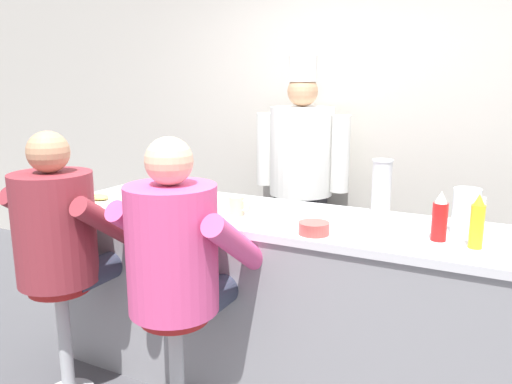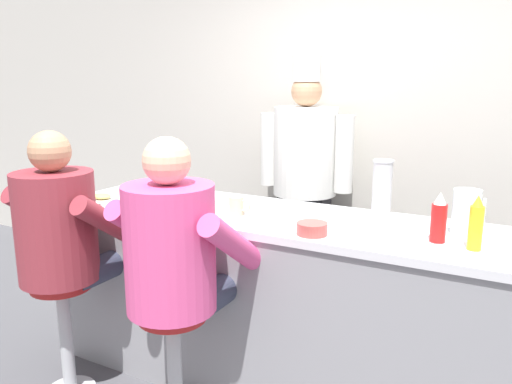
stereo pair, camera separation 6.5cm
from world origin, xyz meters
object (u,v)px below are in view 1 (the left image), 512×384
(breakfast_plate, at_px, (99,200))
(cook_in_whites_near, at_px, (301,172))
(diner_seated_maroon, at_px, (61,234))
(diner_seated_pink, at_px, (177,255))
(mustard_bottle_yellow, at_px, (477,223))
(ketchup_bottle_red, at_px, (440,218))
(cup_stack_steel, at_px, (381,188))
(cereal_bowl, at_px, (314,228))
(water_pitcher_clear, at_px, (466,212))
(coffee_mug_tan, at_px, (237,206))
(coffee_mug_white, at_px, (198,209))

(breakfast_plate, bearing_deg, cook_in_whites_near, 61.39)
(diner_seated_maroon, xyz_separation_m, cook_in_whites_near, (0.66, 1.70, 0.11))
(diner_seated_pink, bearing_deg, mustard_bottle_yellow, 21.00)
(ketchup_bottle_red, relative_size, diner_seated_maroon, 0.15)
(cup_stack_steel, bearing_deg, ketchup_bottle_red, -43.09)
(cereal_bowl, distance_m, diner_seated_maroon, 1.32)
(cereal_bowl, relative_size, diner_seated_maroon, 0.10)
(diner_seated_maroon, xyz_separation_m, diner_seated_pink, (0.74, 0.00, 0.00))
(ketchup_bottle_red, distance_m, breakfast_plate, 1.88)
(mustard_bottle_yellow, xyz_separation_m, water_pitcher_clear, (-0.06, 0.19, -0.00))
(diner_seated_maroon, bearing_deg, coffee_mug_tan, 31.51)
(mustard_bottle_yellow, height_order, coffee_mug_white, mustard_bottle_yellow)
(cup_stack_steel, distance_m, diner_seated_pink, 1.12)
(ketchup_bottle_red, relative_size, cereal_bowl, 1.56)
(water_pitcher_clear, height_order, coffee_mug_white, water_pitcher_clear)
(mustard_bottle_yellow, xyz_separation_m, cup_stack_steel, (-0.49, 0.35, 0.04))
(coffee_mug_white, bearing_deg, breakfast_plate, 179.27)
(water_pitcher_clear, distance_m, breakfast_plate, 1.99)
(cup_stack_steel, distance_m, cook_in_whites_near, 1.20)
(ketchup_bottle_red, distance_m, diner_seated_pink, 1.19)
(mustard_bottle_yellow, height_order, water_pitcher_clear, mustard_bottle_yellow)
(coffee_mug_white, distance_m, diner_seated_pink, 0.39)
(mustard_bottle_yellow, relative_size, cup_stack_steel, 0.78)
(cook_in_whites_near, bearing_deg, mustard_bottle_yellow, -43.62)
(coffee_mug_tan, bearing_deg, cook_in_whites_near, 95.96)
(breakfast_plate, xyz_separation_m, coffee_mug_white, (0.70, -0.01, 0.03))
(mustard_bottle_yellow, bearing_deg, diner_seated_pink, -159.00)
(coffee_mug_tan, height_order, diner_seated_pink, diner_seated_pink)
(mustard_bottle_yellow, xyz_separation_m, breakfast_plate, (-2.03, -0.11, -0.10))
(mustard_bottle_yellow, relative_size, coffee_mug_tan, 1.86)
(cereal_bowl, distance_m, coffee_mug_white, 0.64)
(cereal_bowl, bearing_deg, cook_in_whites_near, 114.28)
(breakfast_plate, relative_size, cook_in_whites_near, 0.14)
(cup_stack_steel, bearing_deg, cook_in_whites_near, 132.47)
(mustard_bottle_yellow, relative_size, cereal_bowl, 1.63)
(breakfast_plate, bearing_deg, diner_seated_maroon, -78.64)
(ketchup_bottle_red, distance_m, cup_stack_steel, 0.46)
(mustard_bottle_yellow, distance_m, diner_seated_maroon, 2.02)
(breakfast_plate, distance_m, coffee_mug_white, 0.70)
(coffee_mug_tan, distance_m, coffee_mug_white, 0.21)
(breakfast_plate, relative_size, coffee_mug_tan, 2.11)
(cup_stack_steel, height_order, cook_in_whites_near, cook_in_whites_near)
(water_pitcher_clear, relative_size, diner_seated_pink, 0.15)
(cereal_bowl, height_order, cup_stack_steel, cup_stack_steel)
(ketchup_bottle_red, height_order, coffee_mug_tan, ketchup_bottle_red)
(coffee_mug_tan, bearing_deg, cereal_bowl, -16.17)
(coffee_mug_tan, xyz_separation_m, cup_stack_steel, (0.68, 0.34, 0.10))
(breakfast_plate, relative_size, cup_stack_steel, 0.89)
(ketchup_bottle_red, xyz_separation_m, breakfast_plate, (-1.87, -0.15, -0.09))
(breakfast_plate, distance_m, cup_stack_steel, 1.61)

